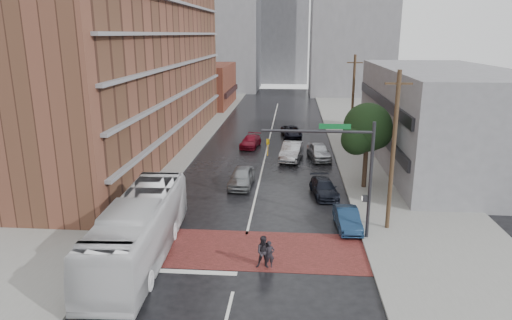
# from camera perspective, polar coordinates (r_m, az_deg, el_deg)

# --- Properties ---
(ground) EXTENTS (160.00, 160.00, 0.00)m
(ground) POSITION_cam_1_polar(r_m,az_deg,el_deg) (26.33, -1.76, -11.60)
(ground) COLOR black
(ground) RESTS_ON ground
(crosswalk) EXTENTS (14.00, 5.00, 0.02)m
(crosswalk) POSITION_cam_1_polar(r_m,az_deg,el_deg) (26.77, -1.64, -11.10)
(crosswalk) COLOR maroon
(crosswalk) RESTS_ON ground
(sidewalk_west) EXTENTS (9.00, 90.00, 0.15)m
(sidewalk_west) POSITION_cam_1_polar(r_m,az_deg,el_deg) (51.72, -11.41, 1.87)
(sidewalk_west) COLOR gray
(sidewalk_west) RESTS_ON ground
(sidewalk_east) EXTENTS (9.00, 90.00, 0.15)m
(sidewalk_east) POSITION_cam_1_polar(r_m,az_deg,el_deg) (50.51, 14.57, 1.35)
(sidewalk_east) COLOR gray
(sidewalk_east) RESTS_ON ground
(apartment_block) EXTENTS (10.00, 44.00, 28.00)m
(apartment_block) POSITION_cam_1_polar(r_m,az_deg,el_deg) (50.18, -15.49, 17.27)
(apartment_block) COLOR brown
(apartment_block) RESTS_ON ground
(storefront_west) EXTENTS (8.00, 16.00, 7.00)m
(storefront_west) POSITION_cam_1_polar(r_m,az_deg,el_deg) (79.12, -6.15, 9.26)
(storefront_west) COLOR brown
(storefront_west) RESTS_ON ground
(building_east) EXTENTS (11.00, 26.00, 9.00)m
(building_east) POSITION_cam_1_polar(r_m,az_deg,el_deg) (46.05, 22.13, 5.00)
(building_east) COLOR gray
(building_east) RESTS_ON ground
(distant_tower_west) EXTENTS (18.00, 16.00, 32.00)m
(distant_tower_west) POSITION_cam_1_polar(r_m,az_deg,el_deg) (102.73, -4.93, 17.69)
(distant_tower_west) COLOR gray
(distant_tower_west) RESTS_ON ground
(distant_tower_east) EXTENTS (16.00, 14.00, 36.00)m
(distant_tower_east) POSITION_cam_1_polar(r_m,az_deg,el_deg) (96.14, 12.05, 18.77)
(distant_tower_east) COLOR gray
(distant_tower_east) RESTS_ON ground
(distant_tower_center) EXTENTS (12.00, 10.00, 24.00)m
(distant_tower_center) POSITION_cam_1_polar(r_m,az_deg,el_deg) (118.31, 3.48, 15.49)
(distant_tower_center) COLOR gray
(distant_tower_center) RESTS_ON ground
(street_tree) EXTENTS (4.20, 4.10, 6.90)m
(street_tree) POSITION_cam_1_polar(r_m,az_deg,el_deg) (36.52, 13.77, 3.59)
(street_tree) COLOR #332319
(street_tree) RESTS_ON ground
(signal_mast) EXTENTS (6.50, 0.30, 7.20)m
(signal_mast) POSITION_cam_1_polar(r_m,az_deg,el_deg) (26.97, 11.21, -0.41)
(signal_mast) COLOR #2D2D33
(signal_mast) RESTS_ON ground
(utility_pole_near) EXTENTS (1.60, 0.26, 10.00)m
(utility_pole_near) POSITION_cam_1_polar(r_m,az_deg,el_deg) (28.79, 16.77, 1.06)
(utility_pole_near) COLOR #473321
(utility_pole_near) RESTS_ON ground
(utility_pole_far) EXTENTS (1.60, 0.26, 10.00)m
(utility_pole_far) POSITION_cam_1_polar(r_m,az_deg,el_deg) (48.17, 11.99, 6.99)
(utility_pole_far) COLOR #473321
(utility_pole_far) RESTS_ON ground
(transit_bus) EXTENTS (3.49, 12.53, 3.45)m
(transit_bus) POSITION_cam_1_polar(r_m,az_deg,el_deg) (25.86, -14.38, -8.40)
(transit_bus) COLOR silver
(transit_bus) RESTS_ON ground
(pedestrian_a) EXTENTS (0.59, 0.43, 1.49)m
(pedestrian_a) POSITION_cam_1_polar(r_m,az_deg,el_deg) (24.60, 1.68, -11.71)
(pedestrian_a) COLOR black
(pedestrian_a) RESTS_ON ground
(pedestrian_b) EXTENTS (0.90, 0.71, 1.80)m
(pedestrian_b) POSITION_cam_1_polar(r_m,az_deg,el_deg) (24.48, 1.03, -11.44)
(pedestrian_b) COLOR black
(pedestrian_b) RESTS_ON ground
(car_travel_a) EXTENTS (2.07, 4.65, 1.56)m
(car_travel_a) POSITION_cam_1_polar(r_m,az_deg,el_deg) (36.98, -1.81, -2.15)
(car_travel_a) COLOR #919598
(car_travel_a) RESTS_ON ground
(car_travel_b) EXTENTS (2.55, 5.41, 1.71)m
(car_travel_b) POSITION_cam_1_polar(r_m,az_deg,el_deg) (44.95, 4.50, 1.12)
(car_travel_b) COLOR #B4B7BD
(car_travel_b) RESTS_ON ground
(car_travel_c) EXTENTS (2.35, 4.53, 1.25)m
(car_travel_c) POSITION_cam_1_polar(r_m,az_deg,el_deg) (49.90, -0.68, 2.34)
(car_travel_c) COLOR maroon
(car_travel_c) RESTS_ON ground
(suv_travel) EXTENTS (2.80, 4.85, 1.27)m
(suv_travel) POSITION_cam_1_polar(r_m,az_deg,el_deg) (55.15, 4.44, 3.58)
(suv_travel) COLOR black
(suv_travel) RESTS_ON ground
(car_parked_near) EXTENTS (1.62, 3.98, 1.29)m
(car_parked_near) POSITION_cam_1_polar(r_m,az_deg,el_deg) (29.77, 11.35, -7.23)
(car_parked_near) COLOR #142A47
(car_parked_near) RESTS_ON ground
(car_parked_mid) EXTENTS (2.35, 4.51, 1.25)m
(car_parked_mid) POSITION_cam_1_polar(r_m,az_deg,el_deg) (35.26, 8.50, -3.48)
(car_parked_mid) COLOR black
(car_parked_mid) RESTS_ON ground
(car_parked_far) EXTENTS (2.60, 4.93, 1.60)m
(car_parked_far) POSITION_cam_1_polar(r_m,az_deg,el_deg) (45.39, 7.87, 1.08)
(car_parked_far) COLOR #B6BABE
(car_parked_far) RESTS_ON ground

